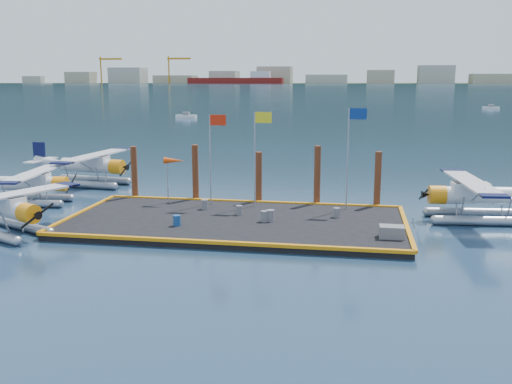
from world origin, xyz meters
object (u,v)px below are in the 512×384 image
drum_2 (270,216)px  drum_5 (239,210)px  flagpole_yellow (258,144)px  piling_2 (259,179)px  seaplane_a (5,211)px  windsock (174,162)px  piling_0 (134,174)px  drum_3 (177,220)px  seaplane_c (91,168)px  piling_4 (378,182)px  flagpole_blue (351,143)px  piling_3 (317,178)px  seaplane_b (30,186)px  drum_0 (205,204)px  seaplane_d (476,198)px  flagpole_red (213,145)px  piling_1 (195,175)px  drum_1 (265,216)px  drum_4 (337,213)px  crate (392,232)px

drum_2 → drum_5: drum_2 is taller
flagpole_yellow → piling_2: size_ratio=1.63×
drum_2 → seaplane_a: bearing=-164.6°
drum_5 → windsock: windsock is taller
piling_0 → drum_3: bearing=-53.8°
drum_3 → seaplane_c: bearing=131.6°
piling_2 → piling_4: (8.00, 0.00, 0.10)m
seaplane_a → flagpole_blue: 20.98m
windsock → piling_3: bearing=9.5°
seaplane_b → seaplane_c: bearing=165.5°
seaplane_c → drum_0: bearing=61.3°
piling_0 → piling_2: bearing=0.0°
seaplane_b → piling_3: 20.04m
piling_4 → seaplane_d: bearing=-16.8°
windsock → piling_2: piling_2 is taller
drum_3 → flagpole_red: (0.73, 5.87, 3.69)m
seaplane_c → piling_2: bearing=76.9°
piling_1 → piling_2: (4.50, 0.00, -0.20)m
flagpole_red → drum_2: bearing=-41.8°
seaplane_a → piling_4: size_ratio=2.15×
flagpole_red → flagpole_yellow: 3.00m
drum_1 → seaplane_b: bearing=168.0°
drum_4 → windsock: 11.51m
drum_4 → drum_3: bearing=-158.0°
drum_4 → flagpole_red: (-8.26, 2.24, 3.71)m
piling_0 → drum_5: bearing=-26.5°
seaplane_c → drum_5: size_ratio=16.79×
seaplane_b → drum_0: 12.94m
seaplane_c → crate: (23.42, -13.32, -0.78)m
piling_4 → piling_3: bearing=180.0°
piling_2 → windsock: bearing=-163.9°
drum_3 → drum_5: size_ratio=1.05×
crate → piling_3: piling_3 is taller
seaplane_d → piling_1: size_ratio=2.27×
piling_0 → flagpole_yellow: bearing=-9.9°
seaplane_d → piling_4: (-5.93, 1.79, 0.53)m
seaplane_c → crate: 26.95m
seaplane_b → piling_2: bearing=90.4°
seaplane_c → drum_3: seaplane_c is taller
drum_2 → flagpole_blue: 7.22m
flagpole_yellow → piling_2: bearing=97.2°
crate → piling_4: 8.09m
drum_5 → crate: size_ratio=0.45×
piling_0 → piling_4: 17.00m
flagpole_red → piling_0: bearing=165.5°
drum_1 → drum_4: (4.17, 1.82, -0.03)m
flagpole_blue → drum_3: bearing=-148.9°
seaplane_c → piling_3: piling_3 is taller
flagpole_yellow → piling_1: flagpole_yellow is taller
drum_1 → piling_0: size_ratio=0.16×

